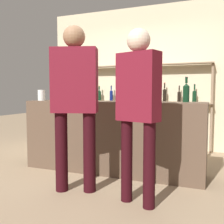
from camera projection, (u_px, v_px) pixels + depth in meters
ground_plane at (112, 171)px, 3.68m from camera, size 16.00×16.00×0.00m
bar_counter at (112, 137)px, 3.64m from camera, size 2.49×0.53×0.98m
back_wall at (146, 78)px, 5.30m from camera, size 4.09×0.12×2.80m
back_shelf at (143, 92)px, 5.16m from camera, size 2.58×0.18×1.64m
counter_bottle_0 at (147, 92)px, 3.56m from camera, size 0.08×0.08×0.35m
counter_bottle_1 at (64, 92)px, 3.82m from camera, size 0.08×0.08×0.32m
counter_bottle_2 at (136, 92)px, 3.60m from camera, size 0.09×0.09×0.34m
counter_bottle_3 at (186, 92)px, 3.37m from camera, size 0.08×0.08×0.32m
counter_bottle_4 at (146, 90)px, 3.32m from camera, size 0.09×0.09×0.39m
wine_glass at (134, 93)px, 3.32m from camera, size 0.08×0.08×0.16m
ice_bucket at (124, 93)px, 3.42m from camera, size 0.19×0.19×0.22m
cork_jar at (41, 95)px, 3.88m from camera, size 0.10×0.10×0.16m
server_behind_counter at (143, 100)px, 4.25m from camera, size 0.44×0.22×1.66m
customer_center at (75, 96)px, 2.87m from camera, size 0.54×0.36×1.83m
customer_right at (138, 101)px, 2.53m from camera, size 0.45×0.30×1.72m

